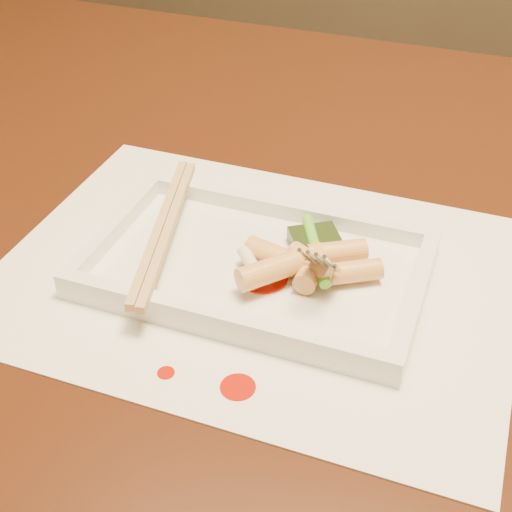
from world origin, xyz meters
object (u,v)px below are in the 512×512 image
(placemat, at_px, (256,275))
(plate_base, at_px, (256,270))
(table, at_px, (302,313))
(fork, at_px, (357,191))
(chopstick_a, at_px, (160,227))

(placemat, bearing_deg, plate_base, 63.43)
(table, xyz_separation_m, placemat, (-0.02, -0.08, 0.10))
(fork, bearing_deg, plate_base, -165.58)
(plate_base, xyz_separation_m, chopstick_a, (-0.08, 0.00, 0.02))
(plate_base, relative_size, chopstick_a, 1.33)
(table, bearing_deg, fork, -49.46)
(plate_base, distance_m, chopstick_a, 0.08)
(placemat, height_order, plate_base, plate_base)
(chopstick_a, relative_size, fork, 1.40)
(plate_base, xyz_separation_m, fork, (0.07, 0.02, 0.08))
(table, distance_m, placemat, 0.13)
(chopstick_a, distance_m, fork, 0.16)
(placemat, distance_m, chopstick_a, 0.09)
(placemat, height_order, fork, fork)
(placemat, relative_size, fork, 2.86)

